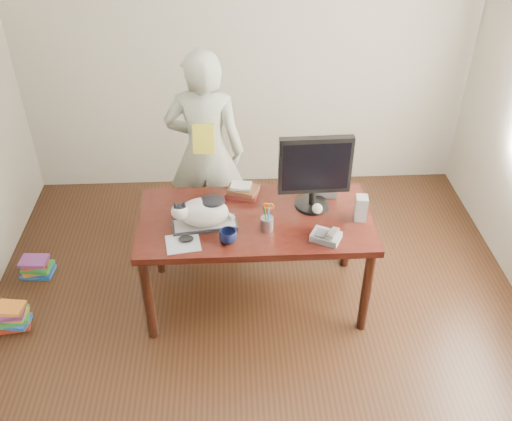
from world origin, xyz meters
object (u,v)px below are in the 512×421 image
object	(u,v)px
coffee_mug	(228,236)
book_stack	(243,190)
baseball	(317,209)
pen_cup	(267,222)
desk	(255,228)
keyboard	(205,225)
monitor	(315,170)
phone	(327,236)
calculator	(326,187)
book_pile_a	(12,317)
person	(206,152)
mouse	(186,239)
book_pile_b	(37,267)
speaker	(361,208)
cat	(202,212)

from	to	relation	value
coffee_mug	book_stack	world-z (taller)	coffee_mug
baseball	pen_cup	bearing A→B (deg)	-154.98
desk	keyboard	world-z (taller)	keyboard
monitor	phone	size ratio (longest dim) A/B	2.48
desk	calculator	size ratio (longest dim) A/B	6.58
monitor	baseball	xyz separation A→B (m)	(0.02, -0.07, -0.28)
keyboard	coffee_mug	xyz separation A→B (m)	(0.16, -0.17, 0.03)
pen_cup	baseball	bearing A→B (deg)	25.02
monitor	book_pile_a	bearing A→B (deg)	-173.70
pen_cup	person	bearing A→B (deg)	115.51
mouse	calculator	bearing A→B (deg)	19.59
book_pile_b	book_stack	bearing A→B (deg)	-2.19
book_pile_a	book_stack	bearing A→B (deg)	16.26
monitor	person	distance (m)	1.02
book_stack	pen_cup	bearing A→B (deg)	-51.75
keyboard	person	distance (m)	0.83
desk	speaker	xyz separation A→B (m)	(0.71, -0.12, 0.24)
phone	pen_cup	bearing A→B (deg)	-170.62
desk	speaker	size ratio (longest dim) A/B	9.04
keyboard	baseball	bearing A→B (deg)	0.86
cat	person	size ratio (longest dim) A/B	0.25
pen_cup	speaker	bearing A→B (deg)	7.95
pen_cup	mouse	distance (m)	0.54
mouse	baseball	bearing A→B (deg)	7.58
speaker	book_pile_a	world-z (taller)	speaker
coffee_mug	phone	distance (m)	0.64
mouse	calculator	distance (m)	1.13
monitor	calculator	xyz separation A→B (m)	(0.13, 0.21, -0.28)
desk	keyboard	size ratio (longest dim) A/B	3.55
desk	coffee_mug	distance (m)	0.43
mouse	cat	bearing A→B (deg)	46.54
desk	book_stack	xyz separation A→B (m)	(-0.08, 0.21, 0.18)
keyboard	speaker	xyz separation A→B (m)	(1.06, 0.03, 0.08)
phone	calculator	distance (m)	0.58
cat	phone	distance (m)	0.83
baseball	book_pile_b	xyz separation A→B (m)	(-2.15, 0.31, -0.71)
monitor	mouse	distance (m)	0.97
desk	book_pile_a	xyz separation A→B (m)	(-1.75, -0.28, -0.51)
mouse	person	bearing A→B (deg)	74.55
monitor	pen_cup	size ratio (longest dim) A/B	2.56
desk	monitor	world-z (taller)	monitor
baseball	calculator	bearing A→B (deg)	69.72
person	book_pile_a	distance (m)	1.85
pen_cup	calculator	bearing A→B (deg)	43.94
monitor	baseball	size ratio (longest dim) A/B	7.57
monitor	book_pile_b	world-z (taller)	monitor
book_pile_a	mouse	bearing A→B (deg)	-1.36
desk	keyboard	xyz separation A→B (m)	(-0.35, -0.15, 0.16)
pen_cup	person	xyz separation A→B (m)	(-0.42, 0.89, 0.03)
monitor	speaker	world-z (taller)	monitor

